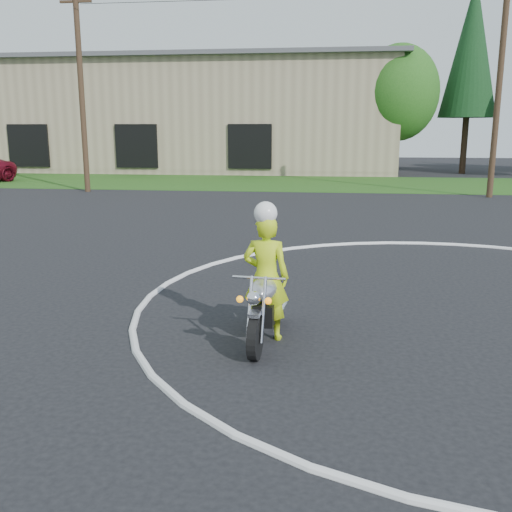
# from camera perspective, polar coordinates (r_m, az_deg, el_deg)

# --- Properties ---
(grass_strip) EXTENTS (120.00, 10.00, 0.02)m
(grass_strip) POSITION_cam_1_polar(r_m,az_deg,el_deg) (34.49, 11.63, 7.08)
(grass_strip) COLOR #1E4714
(grass_strip) RESTS_ON ground
(primary_motorcycle) EXTENTS (0.77, 2.20, 1.15)m
(primary_motorcycle) POSITION_cam_1_polar(r_m,az_deg,el_deg) (8.67, 0.90, -5.03)
(primary_motorcycle) COLOR black
(primary_motorcycle) RESTS_ON ground
(rider_primary_grp) EXTENTS (0.74, 0.51, 2.14)m
(rider_primary_grp) POSITION_cam_1_polar(r_m,az_deg,el_deg) (8.67, 1.00, -1.77)
(rider_primary_grp) COLOR #BCDA16
(rider_primary_grp) RESTS_ON ground
(warehouse) EXTENTS (41.00, 17.00, 8.30)m
(warehouse) POSITION_cam_1_polar(r_m,az_deg,el_deg) (49.69, -11.14, 13.51)
(warehouse) COLOR tan
(warehouse) RESTS_ON ground
(utility_poles) EXTENTS (41.60, 1.12, 10.00)m
(utility_poles) POSITION_cam_1_polar(r_m,az_deg,el_deg) (29.33, 23.15, 15.57)
(utility_poles) COLOR #473321
(utility_poles) RESTS_ON ground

